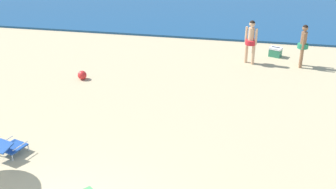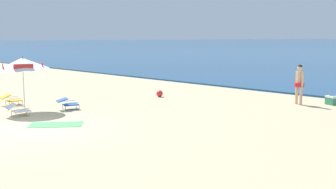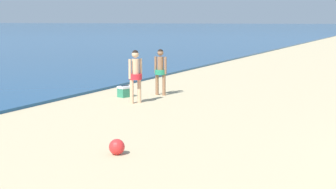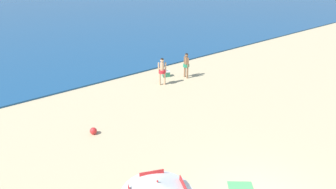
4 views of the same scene
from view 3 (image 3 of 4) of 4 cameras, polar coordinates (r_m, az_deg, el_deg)
name	(u,v)px [view 3 (image 3 of 4)]	position (r m, az deg, el deg)	size (l,w,h in m)	color
person_standing_near_shore	(160,69)	(19.03, -0.85, 2.90)	(0.42, 0.51, 1.72)	#8C6042
person_standing_beside	(135,73)	(17.21, -3.66, 2.46)	(0.48, 0.44, 1.79)	#D8A87F
cooler_box	(125,91)	(18.73, -4.80, 0.34)	(0.59, 0.51, 0.43)	#2D7F5B
beach_ball	(117,147)	(10.74, -5.73, -5.83)	(0.33, 0.33, 0.33)	red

